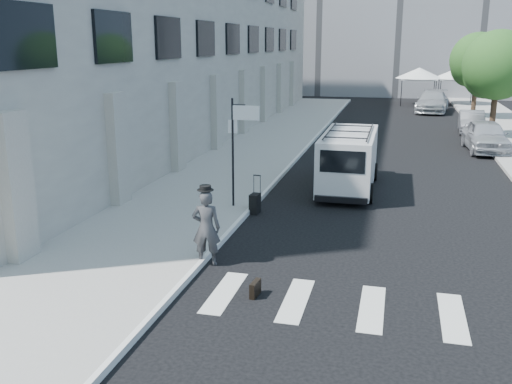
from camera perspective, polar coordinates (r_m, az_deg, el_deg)
The scene contains 15 objects.
ground at distance 15.26m, azimuth 3.78°, elevation -5.79°, with size 120.00×120.00×0.00m, color black.
sidewalk_left at distance 31.27m, azimuth 1.40°, elevation 5.07°, with size 4.50×48.00×0.15m, color gray.
building_left at distance 35.00m, azimuth -9.89°, elevation 15.64°, with size 10.00×44.00×12.00m, color gray.
sign_pole at distance 18.15m, azimuth -1.64°, elevation 6.22°, with size 1.03×0.07×3.50m.
tree_near at distance 34.62m, azimuth 22.83°, elevation 11.38°, with size 3.80×3.83×6.03m.
tree_far at distance 43.54m, azimuth 21.13°, elevation 12.01°, with size 3.80×3.83×6.03m.
tent_left at distance 52.16m, azimuth 16.01°, elevation 11.33°, with size 4.00×4.00×3.20m.
tent_right at distance 52.85m, azimuth 19.52°, elevation 11.10°, with size 4.00×4.00×3.20m.
businessman at distance 13.99m, azimuth -5.00°, elevation -3.61°, with size 0.70×0.46×1.91m, color #39393B.
briefcase at distance 12.54m, azimuth -0.07°, elevation -9.64°, with size 0.12×0.44×0.34m, color black.
suitcase at distance 18.31m, azimuth -0.10°, elevation -1.15°, with size 0.31×0.46×1.22m.
cargo_van at distance 21.53m, azimuth 9.28°, elevation 3.23°, with size 2.01×5.64×2.13m.
parked_car_a at distance 30.93m, azimuth 21.99°, elevation 5.23°, with size 1.86×4.63×1.58m, color #A8AAB0.
parked_car_b at distance 37.02m, azimuth 20.76°, elevation 6.56°, with size 1.41×4.03×1.33m, color slate.
parked_car_c at distance 47.22m, azimuth 17.23°, elevation 8.63°, with size 2.29×5.64×1.64m, color #A5A9AD.
Camera 1 is at (2.49, -14.07, 5.36)m, focal length 40.00 mm.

